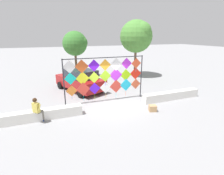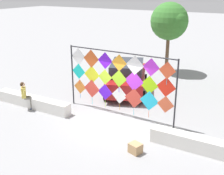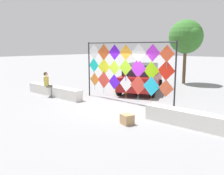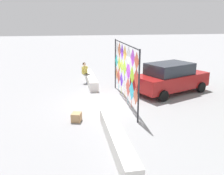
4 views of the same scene
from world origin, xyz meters
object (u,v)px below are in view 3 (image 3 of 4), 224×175
Objects in this scene: seated_vendor at (48,82)px; parked_car at (141,78)px; tree_far_right at (187,37)px; kite_display_rack at (126,66)px; cardboard_box_small at (127,119)px.

parked_car is (3.17, 4.75, 0.08)m from seated_vendor.
tree_far_right reaches higher than seated_vendor.
kite_display_rack is 8.18m from tree_far_right.
parked_car is at bearing -97.76° from tree_far_right.
parked_car is at bearing 119.83° from cardboard_box_small.
tree_far_right reaches higher than cardboard_box_small.
parked_car is 1.03× the size of tree_far_right.
kite_display_rack is 12.74× the size of cardboard_box_small.
seated_vendor is 0.28× the size of parked_car.
tree_far_right reaches higher than parked_car.
kite_display_rack is 4.75m from seated_vendor.
kite_display_rack is 1.10× the size of parked_car.
kite_display_rack reaches higher than seated_vendor.
parked_car reaches higher than cardboard_box_small.
cardboard_box_small is at bearing -51.08° from kite_display_rack.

